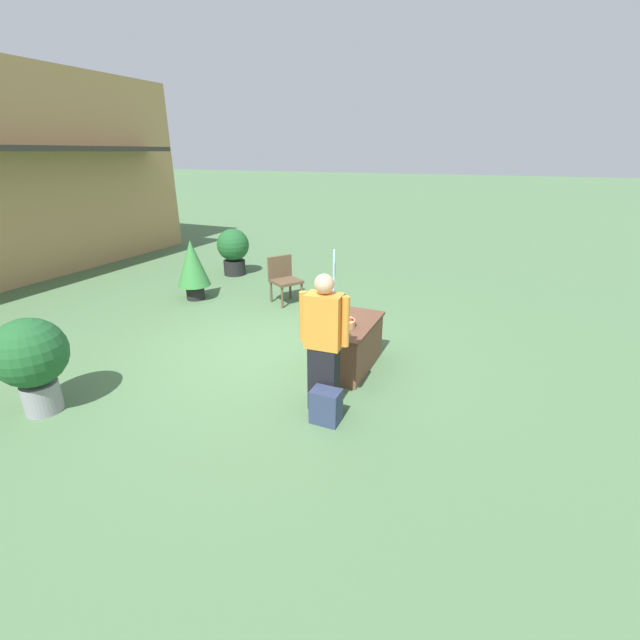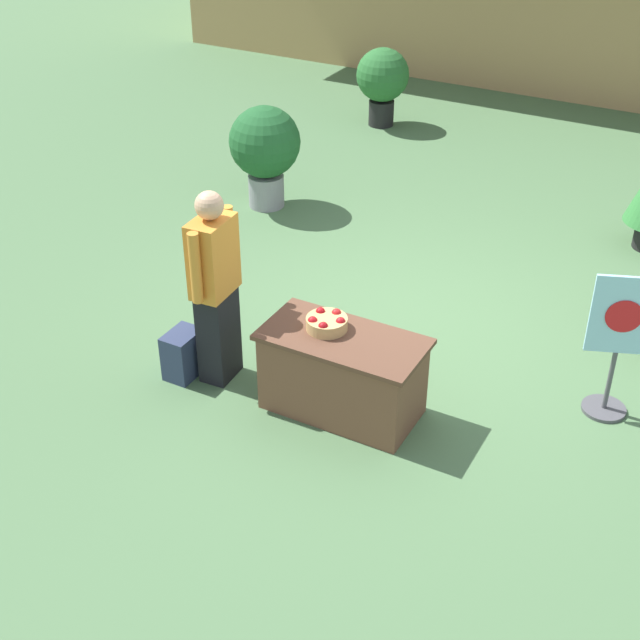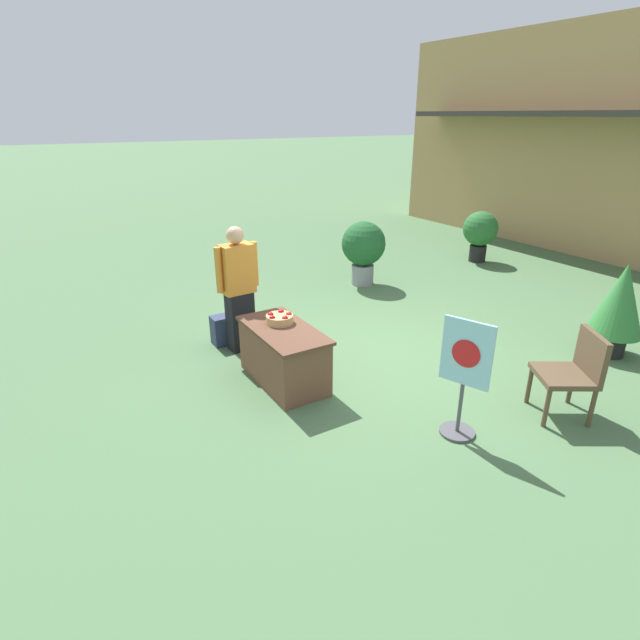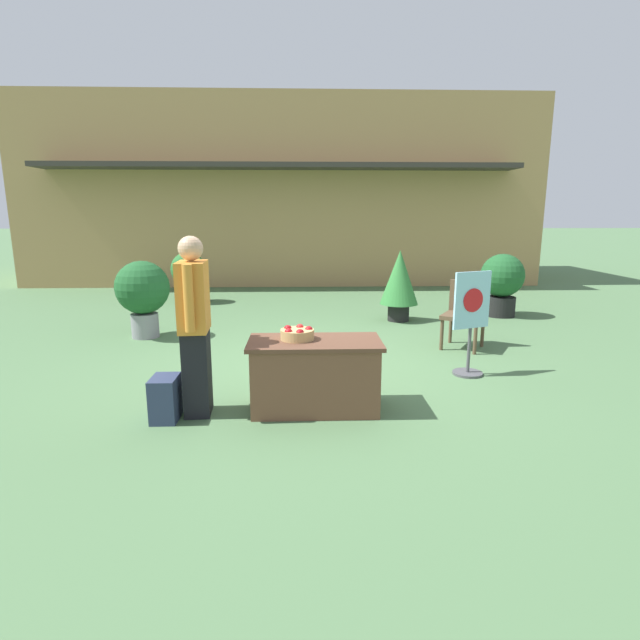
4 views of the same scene
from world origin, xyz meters
name	(u,v)px [view 4 (image 4 of 4)]	position (x,y,z in m)	size (l,w,h in m)	color
ground_plane	(308,367)	(0.00, 0.00, 0.00)	(120.00, 120.00, 0.00)	#4C7047
storefront_building	(284,195)	(-0.60, 9.58, 2.47)	(13.84, 5.85, 4.93)	tan
display_table	(315,375)	(0.05, -1.37, 0.36)	(1.30, 0.66, 0.71)	brown
apple_basket	(297,334)	(-0.12, -1.32, 0.76)	(0.33, 0.33, 0.13)	tan
person_visitor	(195,326)	(-1.09, -1.44, 0.88)	(0.29, 0.61, 1.72)	black
backpack	(165,398)	(-1.37, -1.59, 0.21)	(0.24, 0.34, 0.42)	#2D3856
poster_board	(471,322)	(1.93, -0.35, 0.66)	(0.48, 0.36, 1.26)	#4C4C51
patio_chair	(465,310)	(2.29, 0.93, 0.55)	(0.76, 0.76, 0.96)	brown
potted_plant_far_right	(143,291)	(-2.56, 1.68, 0.73)	(0.83, 0.83, 1.21)	gray
potted_plant_far_left	(502,281)	(3.70, 3.13, 0.67)	(0.81, 0.81, 1.18)	black
potted_plant_near_left	(399,280)	(1.68, 2.77, 0.74)	(0.69, 0.69, 1.28)	black
potted_plant_near_right	(188,272)	(-2.54, 4.82, 0.68)	(0.75, 0.75, 1.11)	black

